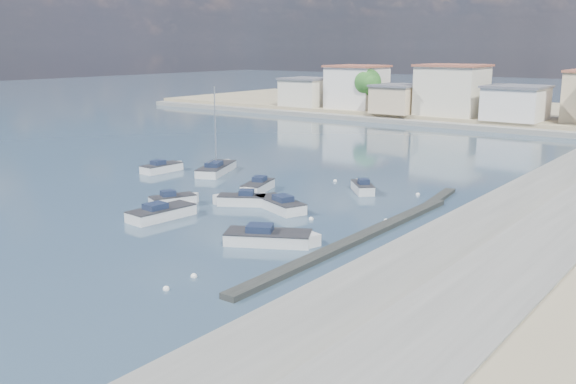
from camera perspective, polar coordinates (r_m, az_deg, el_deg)
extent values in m
plane|color=#284051|center=(72.58, 13.64, 2.37)|extent=(400.00, 400.00, 0.00)
cube|color=slate|center=(41.61, 22.17, -4.73)|extent=(5.00, 90.00, 1.80)
cube|color=slate|center=(42.82, 16.55, -3.81)|extent=(4.17, 90.00, 2.86)
cube|color=slate|center=(35.13, 11.00, -8.06)|extent=(5.31, 3.50, 1.94)
cube|color=black|center=(43.34, 6.18, -4.14)|extent=(1.00, 26.00, 0.35)
cube|color=black|center=(55.64, 13.17, -0.60)|extent=(2.00, 8.05, 0.30)
cube|color=gray|center=(121.61, 23.58, 6.13)|extent=(160.00, 40.00, 1.40)
cube|color=slate|center=(101.45, 20.71, 5.05)|extent=(160.00, 2.50, 0.80)
cube|color=beige|center=(124.96, 1.67, 8.82)|extent=(8.00, 8.00, 5.00)
cube|color=#595960|center=(124.80, 1.68, 10.04)|extent=(8.48, 8.48, 0.35)
cube|color=silver|center=(121.09, 6.14, 9.21)|extent=(9.00, 9.00, 7.50)
cube|color=#99513D|center=(120.91, 6.19, 11.07)|extent=(9.54, 9.54, 0.35)
cube|color=#CFB48E|center=(113.73, 9.70, 8.11)|extent=(7.00, 8.00, 4.50)
cube|color=#595960|center=(113.56, 9.75, 9.33)|extent=(7.42, 8.48, 0.35)
cube|color=beige|center=(111.61, 14.36, 8.71)|extent=(10.00, 9.00, 8.00)
cube|color=#99513D|center=(111.41, 14.48, 10.85)|extent=(10.60, 9.54, 0.35)
cube|color=silver|center=(107.01, 19.58, 7.40)|extent=(8.50, 8.50, 5.00)
cube|color=#595960|center=(106.82, 19.68, 8.82)|extent=(9.01, 9.01, 0.35)
cylinder|color=#38281E|center=(116.64, 7.05, 8.03)|extent=(0.44, 0.44, 3.38)
sphere|color=#1D571D|center=(116.41, 7.10, 9.67)|extent=(4.80, 4.80, 4.80)
sphere|color=#1D571D|center=(115.46, 7.34, 9.52)|extent=(3.60, 3.60, 3.60)
sphere|color=#1D571D|center=(117.17, 6.89, 9.77)|extent=(3.30, 3.30, 3.30)
cylinder|color=#38281E|center=(111.61, 15.92, 7.31)|extent=(0.44, 0.44, 2.93)
sphere|color=#1D571D|center=(111.39, 16.01, 8.79)|extent=(4.16, 4.16, 4.16)
sphere|color=#1D571D|center=(110.64, 16.29, 8.64)|extent=(3.12, 3.12, 3.12)
sphere|color=#1D571D|center=(111.98, 15.78, 8.89)|extent=(2.86, 2.86, 2.86)
cube|color=silver|center=(49.57, -11.19, -1.98)|extent=(2.49, 5.38, 1.00)
cube|color=silver|center=(50.90, -9.18, -1.51)|extent=(2.03, 2.03, 1.00)
cube|color=#262628|center=(49.45, -11.21, -1.42)|extent=(2.53, 5.38, 0.08)
cube|color=#1B253E|center=(49.09, -11.71, -1.26)|extent=(1.40, 1.67, 0.48)
cube|color=silver|center=(53.42, -10.21, -0.86)|extent=(2.79, 3.94, 1.00)
cube|color=silver|center=(53.95, -8.66, -0.66)|extent=(1.36, 1.36, 1.00)
cube|color=#262628|center=(53.31, -10.23, -0.34)|extent=(2.81, 3.96, 0.08)
cube|color=#1B253E|center=(53.13, -10.61, -0.13)|extent=(1.27, 1.37, 0.48)
cube|color=silver|center=(51.18, -0.74, -1.26)|extent=(5.41, 3.62, 1.00)
cube|color=silver|center=(53.01, -1.96, -0.76)|extent=(1.79, 1.79, 1.00)
cube|color=#262628|center=(51.06, -0.74, -0.71)|extent=(5.43, 3.66, 0.08)
cube|color=#1B253E|center=(50.58, -0.44, -0.56)|extent=(1.85, 1.66, 0.48)
cube|color=silver|center=(52.87, -4.12, -0.83)|extent=(4.14, 3.37, 1.00)
cube|color=silver|center=(53.18, -5.87, -0.78)|extent=(1.36, 1.36, 1.00)
cube|color=#262628|center=(52.76, -4.13, -0.30)|extent=(4.16, 3.39, 0.08)
cube|color=#1B253E|center=(52.64, -3.71, -0.05)|extent=(1.50, 1.44, 0.48)
cube|color=silver|center=(67.78, -11.17, 2.02)|extent=(1.94, 4.46, 1.00)
cube|color=silver|center=(68.95, -9.96, 2.25)|extent=(1.73, 1.73, 1.00)
cube|color=#262628|center=(67.69, -11.18, 2.43)|extent=(1.97, 4.46, 0.08)
cube|color=#1B253E|center=(67.37, -11.48, 2.58)|extent=(1.14, 1.36, 0.48)
cube|color=silver|center=(57.65, 6.65, 0.28)|extent=(3.47, 3.58, 1.00)
cube|color=silver|center=(59.11, 6.33, 0.60)|extent=(1.04, 1.04, 1.00)
cube|color=#262628|center=(57.54, 6.66, 0.76)|extent=(3.49, 3.60, 0.08)
cube|color=#1B253E|center=(57.15, 6.74, 0.92)|extent=(1.38, 1.39, 0.48)
cube|color=silver|center=(57.77, -2.69, 0.38)|extent=(2.86, 4.63, 1.00)
cube|color=silver|center=(56.08, -3.42, -0.02)|extent=(1.56, 1.56, 1.00)
cube|color=#262628|center=(57.66, -2.70, 0.86)|extent=(2.89, 4.64, 0.08)
cube|color=#1B253E|center=(58.01, -2.54, 1.18)|extent=(1.36, 1.55, 0.48)
cube|color=silver|center=(42.53, -1.76, -4.23)|extent=(6.00, 4.62, 1.00)
cube|color=silver|center=(42.18, 1.48, -4.37)|extent=(1.94, 1.94, 1.00)
cube|color=#262628|center=(42.38, -1.77, -3.58)|extent=(6.02, 4.66, 0.08)
cube|color=#1B253E|center=(42.42, -2.52, -3.24)|extent=(2.14, 2.01, 0.48)
cube|color=silver|center=(66.31, -6.39, 1.94)|extent=(4.66, 6.91, 1.00)
cube|color=silver|center=(69.00, -5.59, 2.39)|extent=(2.01, 2.01, 1.00)
cube|color=#262628|center=(66.22, -6.40, 2.37)|extent=(4.70, 6.93, 0.08)
cube|color=#1B253E|center=(65.57, -6.60, 2.47)|extent=(2.04, 2.36, 0.48)
cylinder|color=silver|center=(65.61, -6.49, 5.81)|extent=(0.12, 0.12, 8.00)
cylinder|color=silver|center=(64.98, -6.77, 2.79)|extent=(1.04, 2.23, 0.08)
sphere|color=white|center=(35.42, -10.77, -8.48)|extent=(0.37, 0.37, 0.37)
sphere|color=white|center=(48.32, 2.07, -2.43)|extent=(0.37, 0.37, 0.37)
sphere|color=white|center=(37.01, -8.36, -7.43)|extent=(0.37, 0.37, 0.37)
sphere|color=white|center=(48.32, 8.71, -2.57)|extent=(0.37, 0.37, 0.37)
sphere|color=white|center=(61.89, 4.21, 0.96)|extent=(0.37, 0.37, 0.37)
sphere|color=white|center=(57.30, 11.47, -0.23)|extent=(0.37, 0.37, 0.37)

